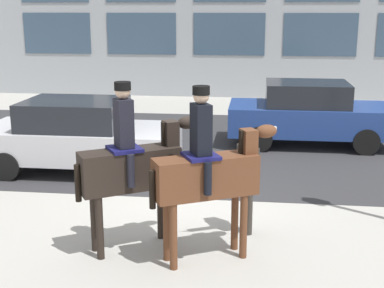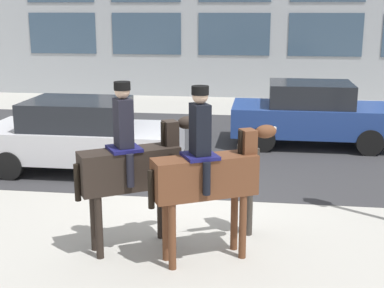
{
  "view_description": "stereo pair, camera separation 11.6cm",
  "coord_description": "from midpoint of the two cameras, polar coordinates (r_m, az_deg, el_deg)",
  "views": [
    {
      "loc": [
        1.16,
        -9.19,
        3.57
      ],
      "look_at": [
        0.19,
        -1.13,
        1.52
      ],
      "focal_mm": 50.0,
      "sensor_mm": 36.0,
      "label": 1
    },
    {
      "loc": [
        1.28,
        -9.18,
        3.57
      ],
      "look_at": [
        0.19,
        -1.13,
        1.52
      ],
      "focal_mm": 50.0,
      "sensor_mm": 36.0,
      "label": 2
    }
  ],
  "objects": [
    {
      "name": "pedestrian_bystander",
      "position": [
        8.61,
        6.26,
        -3.39
      ],
      "size": [
        0.76,
        0.71,
        1.67
      ],
      "rotation": [
        0.0,
        0.0,
        -2.71
      ],
      "color": "#332D28",
      "rests_on": "ground_plane"
    },
    {
      "name": "mounted_horse_lead",
      "position": [
        7.98,
        -6.02,
        -2.13
      ],
      "size": [
        1.74,
        1.25,
        2.57
      ],
      "rotation": [
        0.0,
        0.0,
        0.56
      ],
      "color": "black",
      "rests_on": "ground_plane"
    },
    {
      "name": "street_car_far_lane",
      "position": [
        14.65,
        12.95,
        3.19
      ],
      "size": [
        4.29,
        2.02,
        1.69
      ],
      "color": "navy",
      "rests_on": "ground_plane"
    },
    {
      "name": "mounted_horse_companion",
      "position": [
        7.58,
        2.07,
        -2.94
      ],
      "size": [
        1.8,
        1.12,
        2.56
      ],
      "rotation": [
        0.0,
        0.0,
        0.47
      ],
      "color": "#59331E",
      "rests_on": "ground_plane"
    },
    {
      "name": "street_car_near_lane",
      "position": [
        12.29,
        -11.44,
        0.97
      ],
      "size": [
        4.36,
        2.03,
        1.61
      ],
      "color": "#B7B7BC",
      "rests_on": "ground_plane"
    },
    {
      "name": "ground_plane",
      "position": [
        9.93,
        0.15,
        -6.88
      ],
      "size": [
        80.0,
        80.0,
        0.0
      ],
      "primitive_type": "plane",
      "color": "#9E9B93"
    },
    {
      "name": "road_surface",
      "position": [
        14.44,
        2.64,
        -0.11
      ],
      "size": [
        20.52,
        8.5,
        0.01
      ],
      "color": "#2D2D30",
      "rests_on": "ground_plane"
    }
  ]
}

